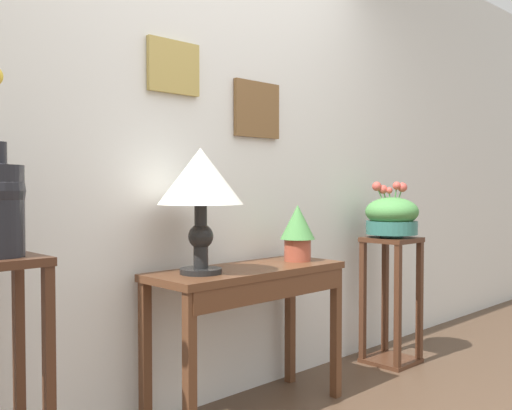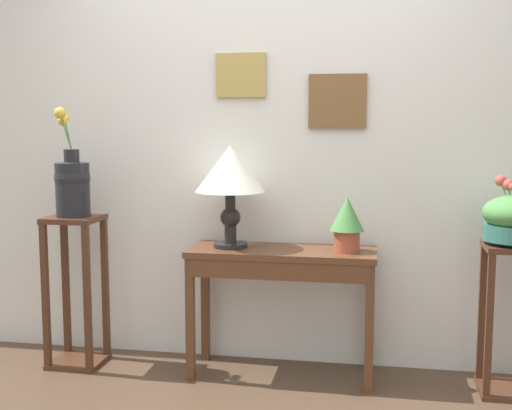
{
  "view_description": "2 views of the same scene",
  "coord_description": "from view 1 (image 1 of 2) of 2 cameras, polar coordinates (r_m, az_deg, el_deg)",
  "views": [
    {
      "loc": [
        -1.83,
        -0.92,
        1.13
      ],
      "look_at": [
        0.21,
        1.18,
        1.04
      ],
      "focal_mm": 40.06,
      "sensor_mm": 36.0,
      "label": 1
    },
    {
      "loc": [
        0.62,
        -2.55,
        1.44
      ],
      "look_at": [
        -0.07,
        1.2,
        0.97
      ],
      "focal_mm": 47.29,
      "sensor_mm": 36.0,
      "label": 2
    }
  ],
  "objects": [
    {
      "name": "back_wall_with_art",
      "position": [
        2.97,
        -5.98,
        7.08
      ],
      "size": [
        9.0,
        0.13,
        2.8
      ],
      "color": "silver",
      "rests_on": "ground"
    },
    {
      "name": "console_table",
      "position": [
        2.83,
        -0.48,
        -8.61
      ],
      "size": [
        1.04,
        0.4,
        0.73
      ],
      "color": "#56331E",
      "rests_on": "ground"
    },
    {
      "name": "table_lamp",
      "position": [
        2.6,
        -5.55,
        2.29
      ],
      "size": [
        0.39,
        0.39,
        0.57
      ],
      "color": "black",
      "rests_on": "console_table"
    },
    {
      "name": "potted_plant_on_console",
      "position": [
        3.06,
        4.17,
        -2.47
      ],
      "size": [
        0.19,
        0.19,
        0.3
      ],
      "color": "#9E4733",
      "rests_on": "console_table"
    },
    {
      "name": "pedestal_stand_right",
      "position": [
        3.79,
        13.34,
        -9.24
      ],
      "size": [
        0.3,
        0.3,
        0.81
      ],
      "color": "#472819",
      "rests_on": "ground"
    },
    {
      "name": "planter_bowl_wide_right",
      "position": [
        3.72,
        13.4,
        -1.07
      ],
      "size": [
        0.33,
        0.33,
        0.35
      ],
      "color": "#2D665B",
      "rests_on": "pedestal_stand_right"
    }
  ]
}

